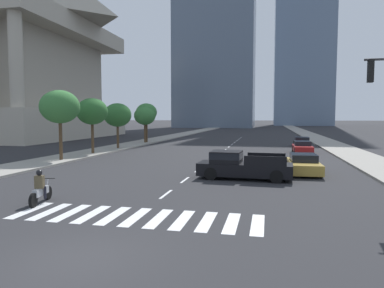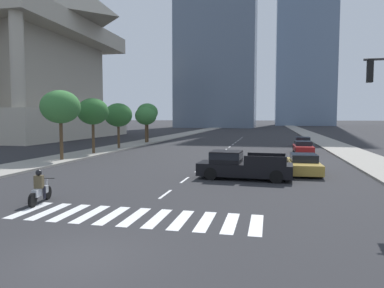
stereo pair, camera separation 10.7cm
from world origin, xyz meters
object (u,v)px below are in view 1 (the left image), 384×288
sedan_gold_0 (304,164)px  sedan_black_2 (302,142)px  pickup_truck (240,165)px  street_tree_fifth (146,112)px  street_tree_fourth (145,116)px  street_tree_third (117,115)px  street_tree_second (92,112)px  motorcycle_lead (41,190)px  street_tree_nearest (60,107)px  sedan_red_1 (302,147)px

sedan_gold_0 → sedan_black_2: sedan_gold_0 is taller
pickup_truck → sedan_gold_0: size_ratio=1.20×
street_tree_fifth → pickup_truck: bearing=-60.0°
street_tree_fourth → street_tree_fifth: bearing=90.0°
pickup_truck → sedan_black_2: pickup_truck is taller
sedan_gold_0 → street_tree_third: size_ratio=0.92×
street_tree_second → street_tree_third: street_tree_second is taller
sedan_black_2 → street_tree_third: bearing=-68.5°
sedan_gold_0 → street_tree_fifth: street_tree_fifth is taller
sedan_gold_0 → sedan_black_2: bearing=173.5°
motorcycle_lead → pickup_truck: size_ratio=0.36×
street_tree_fifth → street_tree_third: bearing=-90.0°
motorcycle_lead → street_tree_nearest: street_tree_nearest is taller
street_tree_third → street_tree_fourth: size_ratio=1.02×
street_tree_nearest → street_tree_third: bearing=90.0°
street_tree_second → sedan_red_1: bearing=17.0°
pickup_truck → street_tree_third: size_ratio=1.10×
pickup_truck → street_tree_nearest: street_tree_nearest is taller
sedan_black_2 → street_tree_fourth: size_ratio=0.84×
motorcycle_lead → sedan_red_1: size_ratio=0.47×
sedan_gold_0 → street_tree_third: 24.07m
street_tree_third → sedan_red_1: bearing=0.7°
motorcycle_lead → sedan_black_2: 35.67m
pickup_truck → street_tree_third: 23.08m
street_tree_nearest → street_tree_second: 5.53m
sedan_red_1 → sedan_black_2: sedan_black_2 is taller
sedan_black_2 → street_tree_nearest: size_ratio=0.73×
sedan_red_1 → street_tree_fourth: 22.76m
sedan_gold_0 → sedan_red_1: (1.20, 14.06, -0.02)m
sedan_black_2 → street_tree_fifth: street_tree_fifth is taller
sedan_gold_0 → street_tree_nearest: street_tree_nearest is taller
sedan_gold_0 → street_tree_second: 21.25m
sedan_gold_0 → street_tree_nearest: 19.97m
motorcycle_lead → street_tree_fourth: street_tree_fourth is taller
pickup_truck → sedan_gold_0: pickup_truck is taller
sedan_red_1 → street_tree_nearest: bearing=-60.4°
street_tree_third → street_tree_fifth: 9.97m
pickup_truck → street_tree_fifth: 31.15m
sedan_red_1 → street_tree_nearest: size_ratio=0.76×
sedan_gold_0 → street_tree_fourth: bearing=-141.5°
sedan_black_2 → street_tree_nearest: street_tree_nearest is taller
street_tree_nearest → street_tree_second: (0.00, 5.53, -0.30)m
pickup_truck → street_tree_second: (-15.46, 10.81, 3.47)m
street_tree_third → street_tree_fourth: bearing=90.0°
sedan_gold_0 → sedan_red_1: bearing=173.5°
sedan_gold_0 → street_tree_second: street_tree_second is taller
motorcycle_lead → sedan_gold_0: 16.28m
motorcycle_lead → sedan_gold_0: size_ratio=0.43×
street_tree_nearest → sedan_red_1: bearing=29.8°
street_tree_nearest → motorcycle_lead: bearing=-60.6°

